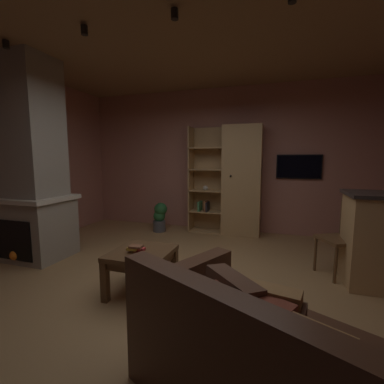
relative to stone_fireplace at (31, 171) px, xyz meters
The scene contains 17 objects.
floor 2.74m from the stone_fireplace, ahead, with size 5.91×5.32×0.02m, color #A37A4C.
wall_back 3.39m from the stone_fireplace, 44.90° to the left, with size 6.03×0.06×2.83m, color #AD7060.
ceiling 2.88m from the stone_fireplace, ahead, with size 5.91×5.32×0.02m, color #8E6B47.
window_pane_back 3.20m from the stone_fireplace, 47.52° to the left, with size 0.78×0.01×0.91m, color white.
stone_fireplace is the anchor object (origin of this frame).
bookshelf_cabinet 3.41m from the stone_fireplace, 38.59° to the left, with size 1.37×0.41×2.07m.
leather_couch 3.84m from the stone_fireplace, 23.98° to the right, with size 1.89×1.57×0.84m.
coffee_table 2.27m from the stone_fireplace, 13.44° to the right, with size 0.61×0.64×0.47m.
table_book_0 2.21m from the stone_fireplace, 13.71° to the right, with size 0.10×0.10×0.03m, color #B22D2D.
table_book_1 2.17m from the stone_fireplace, 15.62° to the right, with size 0.11×0.10×0.03m, color gold.
table_book_2 2.20m from the stone_fireplace, 15.39° to the right, with size 0.14×0.09×0.02m, color brown.
dining_chair 4.32m from the stone_fireplace, ahead, with size 0.57×0.57×0.92m.
potted_floor_plant 2.38m from the stone_fireplace, 57.36° to the left, with size 0.28×0.27×0.58m.
wall_mounted_tv 4.42m from the stone_fireplace, 31.85° to the left, with size 0.78×0.06×0.44m.
track_light_spot_0 1.59m from the stone_fireplace, 55.44° to the right, with size 0.07×0.07×0.09m, color black.
track_light_spot_1 2.11m from the stone_fireplace, 18.82° to the right, with size 0.07×0.07×0.09m, color black.
track_light_spot_2 2.88m from the stone_fireplace, 11.38° to the right, with size 0.07×0.07×0.09m, color black.
Camera 1 is at (0.96, -2.61, 1.45)m, focal length 24.70 mm.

